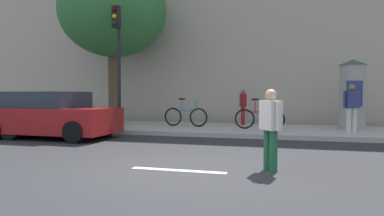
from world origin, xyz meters
The scene contains 13 objects.
ground_plane centered at (0.00, 0.00, 0.00)m, with size 80.00×80.00×0.00m, color #2B2B2D.
sidewalk_curb centered at (0.00, 7.00, 0.07)m, with size 36.00×4.00×0.15m, color #B2ADA3.
lane_markings centered at (0.00, 0.00, 0.00)m, with size 25.80×0.16×0.01m.
building_backdrop centered at (0.00, 12.00, 5.17)m, with size 36.00×5.00×10.33m, color #B7A893.
traffic_light centered at (-3.92, 5.24, 3.05)m, with size 0.24×0.45×4.31m.
poster_column centered at (4.10, 7.79, 1.42)m, with size 0.97×0.97×2.50m.
street_tree centered at (-5.27, 7.47, 4.85)m, with size 4.49×4.49×6.63m.
pedestrian_tallest centered at (1.63, 0.40, 0.86)m, with size 0.43×0.50×1.49m.
pedestrian_with_backpack centered at (3.89, 6.46, 1.07)m, with size 0.56×0.42×1.57m.
pedestrian_in_light_jacket centered at (0.11, 8.18, 0.99)m, with size 0.33×0.56×1.47m.
bicycle_leaning centered at (-1.95, 7.00, 0.54)m, with size 1.77×0.20×1.09m.
bicycle_upright centered at (0.90, 6.65, 0.54)m, with size 1.77×0.10×1.09m.
parked_car_blue centered at (-5.41, 3.55, 0.72)m, with size 4.13×2.09×1.48m.
Camera 1 is at (1.99, -6.19, 1.40)m, focal length 33.43 mm.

